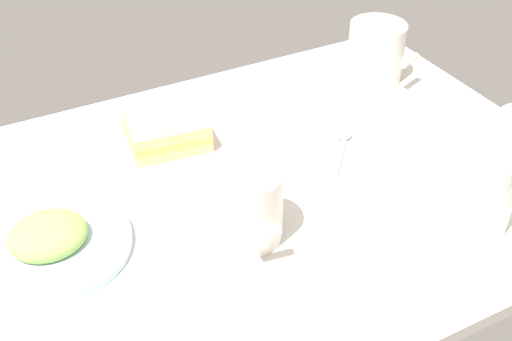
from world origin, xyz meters
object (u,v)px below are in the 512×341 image
at_px(plate_of_food, 49,241).
at_px(coffee_mug_black, 248,205).
at_px(glass_of_milk, 486,195).
at_px(coffee_mug_spare, 376,51).
at_px(sandwich_main, 166,129).
at_px(spoon, 342,142).

bearing_deg(plate_of_food, coffee_mug_black, 157.89).
bearing_deg(plate_of_food, glass_of_milk, 156.92).
relative_size(plate_of_food, coffee_mug_spare, 1.63).
distance_m(coffee_mug_spare, sandwich_main, 0.39).
height_order(plate_of_food, sandwich_main, same).
relative_size(glass_of_milk, spoon, 1.05).
height_order(plate_of_food, coffee_mug_black, coffee_mug_black).
bearing_deg(plate_of_food, spoon, -177.11).
relative_size(coffee_mug_black, glass_of_milk, 1.01).
distance_m(plate_of_food, glass_of_milk, 0.54).
xyz_separation_m(coffee_mug_black, coffee_mug_spare, (-0.38, -0.26, -0.00)).
bearing_deg(sandwich_main, spoon, 150.68).
relative_size(coffee_mug_black, sandwich_main, 0.87).
bearing_deg(coffee_mug_spare, coffee_mug_black, 34.54).
relative_size(coffee_mug_spare, sandwich_main, 0.97).
bearing_deg(coffee_mug_black, coffee_mug_spare, -145.46).
height_order(plate_of_food, spoon, plate_of_food).
bearing_deg(glass_of_milk, coffee_mug_black, -23.87).
xyz_separation_m(coffee_mug_spare, glass_of_milk, (0.11, 0.38, 0.00)).
bearing_deg(glass_of_milk, sandwich_main, -52.06).
bearing_deg(spoon, coffee_mug_black, 27.71).
bearing_deg(coffee_mug_black, sandwich_main, -87.05).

